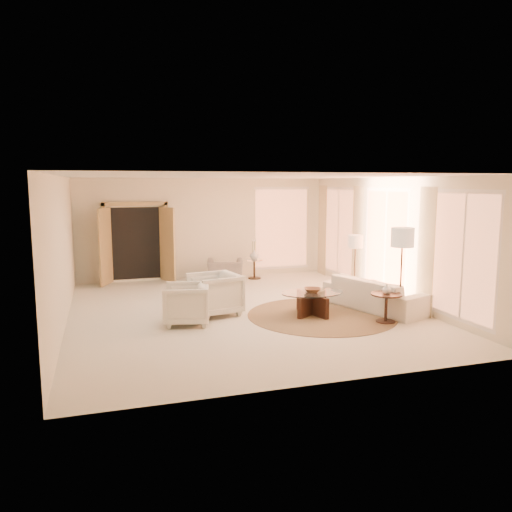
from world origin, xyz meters
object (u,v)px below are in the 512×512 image
object	(u,v)px
accent_chair	(225,267)
bowl	(312,290)
coffee_table	(312,301)
side_vase	(254,255)
floor_lamp_near	(355,244)
end_vase	(387,289)
armchair_left	(215,292)
side_table	(254,267)
armchair_right	(186,302)
end_table	(386,303)
floor_lamp_far	(402,242)
sofa	(375,293)

from	to	relation	value
accent_chair	bowl	xyz separation A→B (m)	(0.88, -3.84, 0.10)
coffee_table	side_vase	world-z (taller)	side_vase
accent_chair	floor_lamp_near	xyz separation A→B (m)	(2.52, -2.57, 0.83)
coffee_table	end_vase	xyz separation A→B (m)	(1.13, -0.93, 0.36)
armchair_left	coffee_table	distance (m)	2.00
side_table	armchair_right	bearing A→B (deg)	-122.99
accent_chair	coffee_table	world-z (taller)	accent_chair
armchair_left	end_table	world-z (taller)	armchair_left
coffee_table	floor_lamp_near	world-z (taller)	floor_lamp_near
side_table	bowl	xyz separation A→B (m)	(-0.02, -4.09, 0.19)
armchair_right	end_table	world-z (taller)	armchair_right
armchair_left	armchair_right	xyz separation A→B (m)	(-0.67, -0.50, -0.04)
armchair_right	side_vase	distance (m)	4.75
accent_chair	end_table	bearing A→B (deg)	126.73
armchair_left	end_table	bearing A→B (deg)	51.62
accent_chair	floor_lamp_far	distance (m)	5.36
armchair_left	armchair_right	bearing A→B (deg)	-64.27
side_vase	coffee_table	bearing A→B (deg)	-90.34
floor_lamp_near	side_vase	size ratio (longest dim) A/B	5.37
bowl	side_vase	bearing A→B (deg)	89.66
armchair_right	floor_lamp_near	world-z (taller)	floor_lamp_near
end_table	floor_lamp_far	xyz separation A→B (m)	(0.37, 0.11, 1.16)
side_vase	end_vase	bearing A→B (deg)	-77.54
end_vase	bowl	bearing A→B (deg)	140.62
sofa	end_vase	bearing A→B (deg)	142.18
armchair_left	armchair_right	world-z (taller)	armchair_left
end_table	floor_lamp_far	size ratio (longest dim) A/B	0.33
floor_lamp_near	armchair_left	bearing A→B (deg)	-169.50
sofa	side_table	size ratio (longest dim) A/B	4.23
floor_lamp_far	accent_chair	bearing A→B (deg)	117.12
armchair_left	coffee_table	xyz separation A→B (m)	(1.89, -0.62, -0.17)
floor_lamp_near	end_vase	size ratio (longest dim) A/B	7.71
accent_chair	floor_lamp_far	xyz separation A→B (m)	(2.39, -4.67, 1.13)
armchair_right	end_vase	size ratio (longest dim) A/B	4.50
floor_lamp_far	side_vase	world-z (taller)	floor_lamp_far
side_table	floor_lamp_near	bearing A→B (deg)	-60.23
armchair_left	end_vase	xyz separation A→B (m)	(3.03, -1.55, 0.19)
sofa	side_table	world-z (taller)	sofa
side_table	side_vase	xyz separation A→B (m)	(0.00, -0.00, 0.35)
armchair_right	end_vase	bearing A→B (deg)	86.81
end_table	end_vase	world-z (taller)	end_vase
side_vase	armchair_left	bearing A→B (deg)	-118.86
accent_chair	armchair_right	bearing A→B (deg)	79.59
armchair_right	coffee_table	world-z (taller)	armchair_right
coffee_table	floor_lamp_far	xyz separation A→B (m)	(1.51, -0.83, 1.25)
bowl	armchair_left	bearing A→B (deg)	161.95
floor_lamp_near	floor_lamp_far	world-z (taller)	floor_lamp_far
armchair_left	end_table	size ratio (longest dim) A/B	1.57
armchair_left	end_vase	bearing A→B (deg)	51.62
sofa	accent_chair	size ratio (longest dim) A/B	2.44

